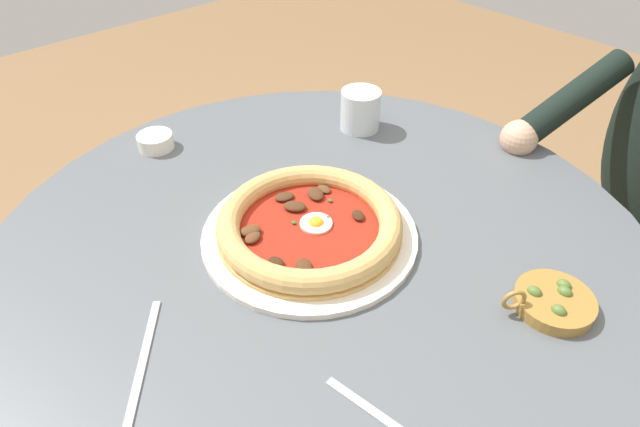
% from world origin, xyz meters
% --- Properties ---
extents(dining_table, '(1.02, 1.02, 0.71)m').
position_xyz_m(dining_table, '(0.00, 0.00, 0.57)').
color(dining_table, '#565B60').
rests_on(dining_table, ground).
extents(pizza_on_plate, '(0.33, 0.33, 0.05)m').
position_xyz_m(pizza_on_plate, '(-0.02, 0.00, 0.73)').
color(pizza_on_plate, white).
rests_on(pizza_on_plate, dining_table).
extents(water_glass, '(0.08, 0.08, 0.08)m').
position_xyz_m(water_glass, '(-0.20, 0.29, 0.75)').
color(water_glass, silver).
rests_on(water_glass, dining_table).
extents(ramekin_capers, '(0.07, 0.07, 0.03)m').
position_xyz_m(ramekin_capers, '(-0.41, -0.05, 0.73)').
color(ramekin_capers, white).
rests_on(ramekin_capers, dining_table).
extents(olive_pan, '(0.10, 0.12, 0.04)m').
position_xyz_m(olive_pan, '(0.30, 0.15, 0.72)').
color(olive_pan, olive).
rests_on(olive_pan, dining_table).
extents(fork_utensil, '(0.15, 0.12, 0.00)m').
position_xyz_m(fork_utensil, '(0.01, -0.30, 0.72)').
color(fork_utensil, '#BCBCC1').
rests_on(fork_utensil, dining_table).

